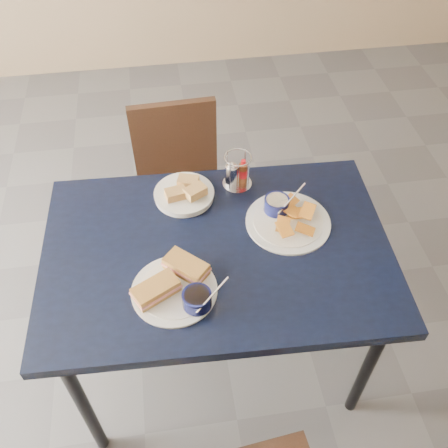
{
  "coord_description": "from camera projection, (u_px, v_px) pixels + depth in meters",
  "views": [
    {
      "loc": [
        -0.17,
        -1.07,
        2.05
      ],
      "look_at": [
        -0.0,
        0.03,
        0.82
      ],
      "focal_mm": 40.0,
      "sensor_mm": 36.0,
      "label": 1
    }
  ],
  "objects": [
    {
      "name": "chair_far",
      "position": [
        180.0,
        178.0,
        2.32
      ],
      "size": [
        0.4,
        0.38,
        0.82
      ],
      "color": "black",
      "rests_on": "ground"
    },
    {
      "name": "condiment_caddy",
      "position": [
        236.0,
        173.0,
        1.84
      ],
      "size": [
        0.11,
        0.11,
        0.14
      ],
      "color": "silver",
      "rests_on": "dining_table"
    },
    {
      "name": "plantain_plate",
      "position": [
        285.0,
        216.0,
        1.75
      ],
      "size": [
        0.3,
        0.3,
        0.12
      ],
      "color": "white",
      "rests_on": "dining_table"
    },
    {
      "name": "dining_table",
      "position": [
        217.0,
        260.0,
        1.73
      ],
      "size": [
        1.2,
        0.83,
        0.75
      ],
      "color": "black",
      "rests_on": "ground"
    },
    {
      "name": "ground",
      "position": [
        225.0,
        351.0,
        2.24
      ],
      "size": [
        6.0,
        6.0,
        0.0
      ],
      "primitive_type": "plane",
      "color": "#4C4C51",
      "rests_on": "ground"
    },
    {
      "name": "bread_basket",
      "position": [
        185.0,
        193.0,
        1.82
      ],
      "size": [
        0.22,
        0.22,
        0.07
      ],
      "color": "white",
      "rests_on": "dining_table"
    },
    {
      "name": "sandwich_plate",
      "position": [
        177.0,
        286.0,
        1.54
      ],
      "size": [
        0.3,
        0.28,
        0.12
      ],
      "color": "white",
      "rests_on": "dining_table"
    }
  ]
}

